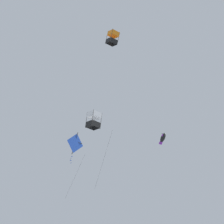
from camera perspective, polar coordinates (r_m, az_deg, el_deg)
The scene contains 4 objects.
kite_diamond_upper_right at distance 38.94m, azimuth -5.96°, elevation -5.06°, with size 2.41×1.40×7.71m.
kite_box_far_centre at distance 31.64m, azimuth -2.95°, elevation -1.37°, with size 2.55×2.00×7.61m.
kite_box_near_left at distance 33.96m, azimuth 0.09°, elevation 11.84°, with size 1.14×1.43×1.52m.
kite_fish_highest at distance 39.40m, azimuth 8.20°, elevation -4.11°, with size 0.97×1.04×1.42m.
Camera 1 is at (26.14, 25.08, 1.38)m, focal length 56.79 mm.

